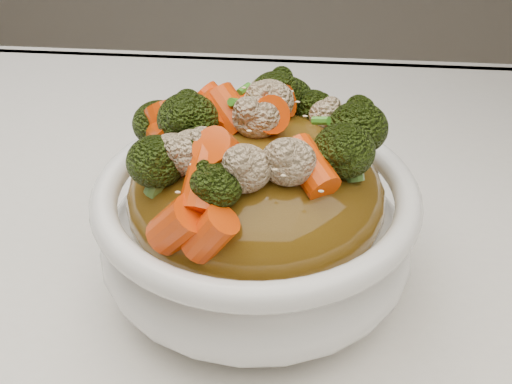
# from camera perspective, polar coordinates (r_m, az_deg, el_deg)

# --- Properties ---
(tablecloth) EXTENTS (1.20, 0.80, 0.04)m
(tablecloth) POSITION_cam_1_polar(r_m,az_deg,el_deg) (0.41, -7.79, -11.51)
(tablecloth) COLOR white
(tablecloth) RESTS_ON dining_table
(bowl) EXTENTS (0.25, 0.25, 0.08)m
(bowl) POSITION_cam_1_polar(r_m,az_deg,el_deg) (0.38, 0.00, -3.66)
(bowl) COLOR white
(bowl) RESTS_ON tablecloth
(sauce_base) EXTENTS (0.20, 0.20, 0.09)m
(sauce_base) POSITION_cam_1_polar(r_m,az_deg,el_deg) (0.37, 0.00, -0.35)
(sauce_base) COLOR brown
(sauce_base) RESTS_ON bowl
(carrots) EXTENTS (0.20, 0.20, 0.05)m
(carrots) POSITION_cam_1_polar(r_m,az_deg,el_deg) (0.34, 0.00, 7.60)
(carrots) COLOR #E94407
(carrots) RESTS_ON sauce_base
(broccoli) EXTENTS (0.20, 0.20, 0.04)m
(broccoli) POSITION_cam_1_polar(r_m,az_deg,el_deg) (0.34, 0.00, 7.46)
(broccoli) COLOR black
(broccoli) RESTS_ON sauce_base
(cauliflower) EXTENTS (0.20, 0.20, 0.03)m
(cauliflower) POSITION_cam_1_polar(r_m,az_deg,el_deg) (0.34, 0.00, 7.18)
(cauliflower) COLOR #D1B68F
(cauliflower) RESTS_ON sauce_base
(scallions) EXTENTS (0.15, 0.15, 0.02)m
(scallions) POSITION_cam_1_polar(r_m,az_deg,el_deg) (0.34, -0.00, 7.73)
(scallions) COLOR #3A8A1F
(scallions) RESTS_ON sauce_base
(sesame_seeds) EXTENTS (0.18, 0.18, 0.01)m
(sesame_seeds) POSITION_cam_1_polar(r_m,az_deg,el_deg) (0.34, -0.00, 7.73)
(sesame_seeds) COLOR beige
(sesame_seeds) RESTS_ON sauce_base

